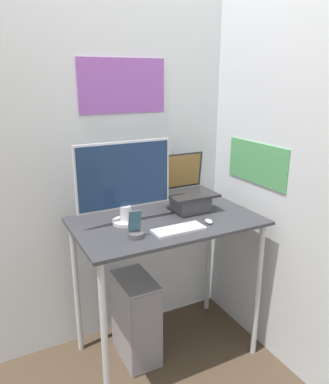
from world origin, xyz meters
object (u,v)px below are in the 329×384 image
(laptop, at_px, (189,196))
(mouse, at_px, (209,221))
(cell_phone, at_px, (136,231))
(computer_tower, at_px, (136,318))
(monitor, at_px, (124,183))
(keyboard, at_px, (179,229))

(laptop, height_order, mouse, laptop)
(cell_phone, relative_size, computer_tower, 0.27)
(laptop, xyz_separation_m, monitor, (-0.46, -0.03, 0.16))
(mouse, bearing_deg, monitor, 151.69)
(keyboard, bearing_deg, laptop, 50.07)
(laptop, bearing_deg, cell_phone, -152.49)
(monitor, bearing_deg, computer_tower, -15.63)
(keyboard, relative_size, computer_tower, 0.53)
(laptop, bearing_deg, mouse, -94.39)
(keyboard, height_order, cell_phone, cell_phone)
(monitor, height_order, cell_phone, monitor)
(keyboard, xyz_separation_m, computer_tower, (-0.18, 0.24, -0.69))
(laptop, bearing_deg, computer_tower, -173.85)
(laptop, relative_size, mouse, 6.01)
(laptop, xyz_separation_m, keyboard, (-0.23, -0.28, -0.09))
(monitor, height_order, computer_tower, monitor)
(monitor, relative_size, computer_tower, 0.99)
(cell_phone, distance_m, computer_tower, 0.75)
(mouse, bearing_deg, keyboard, -177.07)
(laptop, relative_size, cell_phone, 2.27)
(monitor, relative_size, mouse, 9.69)
(laptop, distance_m, cell_phone, 0.55)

